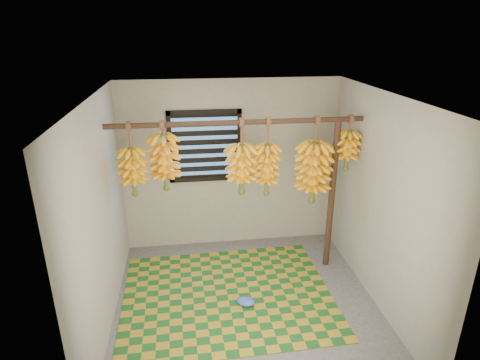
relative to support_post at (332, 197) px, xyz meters
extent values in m
cube|color=#494949|center=(-1.20, -0.70, -1.00)|extent=(3.00, 3.00, 0.01)
cube|color=silver|center=(-1.20, -0.70, 1.40)|extent=(3.00, 3.00, 0.01)
cube|color=gray|center=(-1.20, 0.80, 0.20)|extent=(3.00, 0.01, 2.40)
cube|color=gray|center=(-2.71, -0.70, 0.20)|extent=(0.01, 3.00, 2.40)
cube|color=gray|center=(0.30, -0.70, 0.20)|extent=(0.01, 3.00, 2.40)
cube|color=black|center=(-1.55, 0.78, 0.50)|extent=(1.00, 0.04, 1.00)
cylinder|color=#432B1D|center=(-1.20, 0.00, 1.00)|extent=(3.00, 0.06, 0.06)
cylinder|color=#432B1D|center=(0.00, 0.00, 0.00)|extent=(0.08, 0.08, 2.00)
cube|color=#19561E|center=(-1.40, -0.50, -0.99)|extent=(2.51, 2.03, 0.01)
ellipsoid|color=blue|center=(-1.21, -0.71, -0.95)|extent=(0.26, 0.23, 0.09)
cylinder|color=brown|center=(-2.43, 0.00, 0.87)|extent=(0.02, 0.02, 0.31)
cylinder|color=#4C5923|center=(-2.43, 0.00, 0.48)|extent=(0.06, 0.06, 0.54)
cylinder|color=brown|center=(-2.06, 0.00, 0.95)|extent=(0.02, 0.02, 0.16)
cylinder|color=#4C5923|center=(-2.06, 0.00, 0.58)|extent=(0.06, 0.06, 0.64)
cylinder|color=brown|center=(-1.16, 0.00, 0.87)|extent=(0.02, 0.02, 0.33)
cylinder|color=#4C5923|center=(-1.16, 0.00, 0.45)|extent=(0.06, 0.06, 0.57)
cylinder|color=brown|center=(-0.85, 0.00, 0.87)|extent=(0.02, 0.02, 0.33)
cylinder|color=#4C5923|center=(-0.85, 0.00, 0.43)|extent=(0.05, 0.05, 0.61)
cylinder|color=brown|center=(-0.26, 0.00, 0.86)|extent=(0.02, 0.02, 0.33)
cylinder|color=#4C5923|center=(-0.26, 0.00, 0.36)|extent=(0.07, 0.07, 0.74)
cylinder|color=brown|center=(0.15, 0.00, 0.93)|extent=(0.02, 0.02, 0.19)
cylinder|color=#4C5923|center=(0.15, 0.00, 0.63)|extent=(0.05, 0.05, 0.47)
camera|label=1|loc=(-1.80, -4.47, 2.05)|focal=30.00mm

